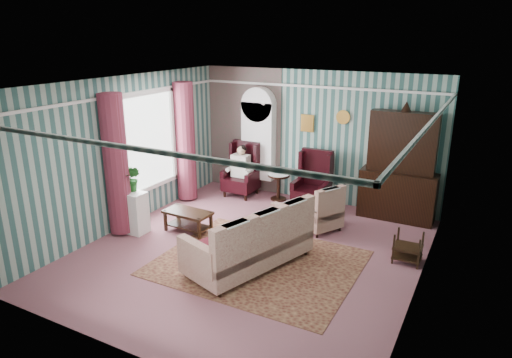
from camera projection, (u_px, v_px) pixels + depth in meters
The scene contains 17 objects.
floor at pixel (251, 252), 7.96m from camera, with size 6.00×6.00×0.00m, color #955762.
room_shell at pixel (224, 134), 7.77m from camera, with size 5.53×6.02×2.91m.
bookcase at pixel (258, 146), 10.61m from camera, with size 0.80×0.28×2.24m, color silver.
dresser_hutch at pixel (400, 163), 9.04m from camera, with size 1.50×0.56×2.36m, color black.
wingback_left at pixel (241, 170), 10.54m from camera, with size 0.76×0.80×1.25m, color black.
wingback_right at pixel (312, 181), 9.76m from camera, with size 0.76×0.80×1.25m, color black.
seated_woman at pixel (241, 171), 10.55m from camera, with size 0.44×0.40×1.18m, color silver, non-canonical shape.
round_side_table at pixel (279, 187), 10.37m from camera, with size 0.50×0.50×0.60m, color black.
nest_table at pixel (408, 247), 7.53m from camera, with size 0.45×0.38×0.54m, color black.
plant_stand at pixel (133, 212), 8.66m from camera, with size 0.55×0.35×0.80m, color silver.
rug at pixel (258, 263), 7.57m from camera, with size 3.20×2.60×0.01m, color #50221A.
sofa at pixel (249, 238), 7.36m from camera, with size 2.16×1.01×0.98m, color beige.
floral_armchair at pixel (320, 205), 8.73m from camera, with size 0.76×0.81×1.00m, color #C0B994.
coffee_table at pixel (188, 221), 8.72m from camera, with size 0.92×0.47×0.41m, color black.
potted_plant_a at pixel (125, 183), 8.44m from camera, with size 0.36×0.31×0.40m, color #184D1C.
potted_plant_b at pixel (133, 179), 8.51m from camera, with size 0.27×0.22×0.49m, color #2A561B.
potted_plant_c at pixel (128, 179), 8.59m from camera, with size 0.24×0.24×0.44m, color #245219.
Camera 1 is at (3.45, -6.30, 3.66)m, focal length 32.00 mm.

